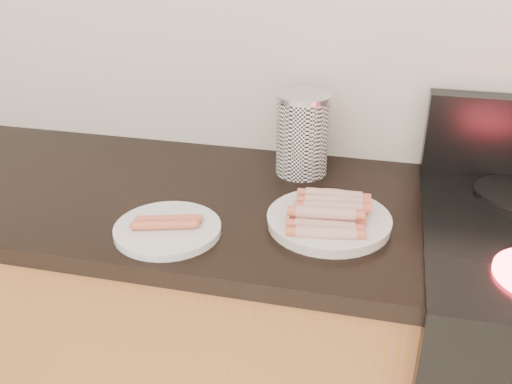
% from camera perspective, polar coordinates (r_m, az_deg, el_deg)
% --- Properties ---
extents(wall_back, '(4.00, 0.04, 2.60)m').
position_cam_1_polar(wall_back, '(1.49, 1.82, 18.53)').
color(wall_back, silver).
rests_on(wall_back, ground).
extents(cabinet_base, '(2.20, 0.59, 0.86)m').
position_cam_1_polar(cabinet_base, '(1.86, -22.84, -11.33)').
color(cabinet_base, brown).
rests_on(cabinet_base, floor).
extents(main_plate, '(0.32, 0.32, 0.02)m').
position_cam_1_polar(main_plate, '(1.23, 7.28, -3.00)').
color(main_plate, white).
rests_on(main_plate, counter_slab).
extents(side_plate, '(0.29, 0.29, 0.02)m').
position_cam_1_polar(side_plate, '(1.21, -8.83, -3.71)').
color(side_plate, white).
rests_on(side_plate, counter_slab).
extents(hotdog_pile, '(0.12, 0.20, 0.05)m').
position_cam_1_polar(hotdog_pile, '(1.21, 7.36, -1.78)').
color(hotdog_pile, maroon).
rests_on(hotdog_pile, main_plate).
extents(plain_sausages, '(0.12, 0.08, 0.02)m').
position_cam_1_polar(plain_sausages, '(1.20, -8.89, -2.99)').
color(plain_sausages, '#B0663F').
rests_on(plain_sausages, side_plate).
extents(canister, '(0.13, 0.13, 0.21)m').
position_cam_1_polar(canister, '(1.43, 4.67, 5.80)').
color(canister, silver).
rests_on(canister, counter_slab).
extents(mug, '(0.09, 0.09, 0.09)m').
position_cam_1_polar(mug, '(1.45, 4.26, 3.56)').
color(mug, white).
rests_on(mug, counter_slab).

